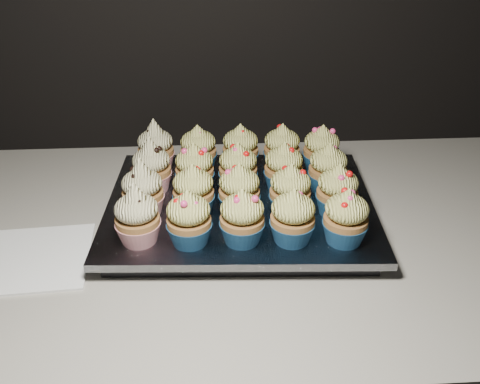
{
  "coord_description": "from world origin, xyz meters",
  "views": [
    {
      "loc": [
        -0.24,
        1.0,
        1.37
      ],
      "look_at": [
        -0.2,
        1.72,
        0.95
      ],
      "focal_mm": 40.0,
      "sensor_mm": 36.0,
      "label": 1
    }
  ],
  "objects": [
    {
      "name": "cupcake_4",
      "position": [
        -0.06,
        1.6,
        0.97
      ],
      "size": [
        0.06,
        0.06,
        0.08
      ],
      "color": "navy",
      "rests_on": "foil_lining"
    },
    {
      "name": "cupcake_13",
      "position": [
        -0.12,
        1.75,
        0.97
      ],
      "size": [
        0.06,
        0.06,
        0.08
      ],
      "color": "navy",
      "rests_on": "foil_lining"
    },
    {
      "name": "cupcake_5",
      "position": [
        -0.34,
        1.69,
        0.97
      ],
      "size": [
        0.06,
        0.06,
        0.1
      ],
      "color": "#A31628",
      "rests_on": "foil_lining"
    },
    {
      "name": "worktop",
      "position": [
        0.0,
        1.7,
        0.88
      ],
      "size": [
        2.44,
        0.64,
        0.04
      ],
      "primitive_type": "cube",
      "color": "beige",
      "rests_on": "cabinet"
    },
    {
      "name": "cupcake_14",
      "position": [
        -0.05,
        1.75,
        0.97
      ],
      "size": [
        0.06,
        0.06,
        0.08
      ],
      "color": "navy",
      "rests_on": "foil_lining"
    },
    {
      "name": "cupcake_1",
      "position": [
        -0.27,
        1.61,
        0.97
      ],
      "size": [
        0.06,
        0.06,
        0.08
      ],
      "color": "navy",
      "rests_on": "foil_lining"
    },
    {
      "name": "cupcake_9",
      "position": [
        -0.05,
        1.67,
        0.97
      ],
      "size": [
        0.06,
        0.06,
        0.08
      ],
      "color": "navy",
      "rests_on": "foil_lining"
    },
    {
      "name": "cupcake_3",
      "position": [
        -0.13,
        1.61,
        0.97
      ],
      "size": [
        0.06,
        0.06,
        0.08
      ],
      "color": "navy",
      "rests_on": "foil_lining"
    },
    {
      "name": "cupcake_12",
      "position": [
        -0.2,
        1.76,
        0.97
      ],
      "size": [
        0.06,
        0.06,
        0.08
      ],
      "color": "navy",
      "rests_on": "foil_lining"
    },
    {
      "name": "cupcake_10",
      "position": [
        -0.33,
        1.76,
        0.97
      ],
      "size": [
        0.06,
        0.06,
        0.1
      ],
      "color": "#A31628",
      "rests_on": "foil_lining"
    },
    {
      "name": "cupcake_16",
      "position": [
        -0.26,
        1.83,
        0.97
      ],
      "size": [
        0.06,
        0.06,
        0.08
      ],
      "color": "navy",
      "rests_on": "foil_lining"
    },
    {
      "name": "baking_tray",
      "position": [
        -0.2,
        1.72,
        0.91
      ],
      "size": [
        0.4,
        0.31,
        0.02
      ],
      "primitive_type": "cube",
      "rotation": [
        0.0,
        0.0,
        -0.05
      ],
      "color": "black",
      "rests_on": "worktop"
    },
    {
      "name": "cupcake_2",
      "position": [
        -0.2,
        1.61,
        0.97
      ],
      "size": [
        0.06,
        0.06,
        0.08
      ],
      "color": "navy",
      "rests_on": "foil_lining"
    },
    {
      "name": "cupcake_7",
      "position": [
        -0.2,
        1.69,
        0.97
      ],
      "size": [
        0.06,
        0.06,
        0.08
      ],
      "color": "navy",
      "rests_on": "foil_lining"
    },
    {
      "name": "cupcake_8",
      "position": [
        -0.12,
        1.68,
        0.97
      ],
      "size": [
        0.06,
        0.06,
        0.08
      ],
      "color": "navy",
      "rests_on": "foil_lining"
    },
    {
      "name": "napkin",
      "position": [
        -0.5,
        1.63,
        0.9
      ],
      "size": [
        0.17,
        0.17,
        0.0
      ],
      "primitive_type": "cube",
      "rotation": [
        0.0,
        0.0,
        0.07
      ],
      "color": "white",
      "rests_on": "worktop"
    },
    {
      "name": "cupcake_0",
      "position": [
        -0.34,
        1.62,
        0.97
      ],
      "size": [
        0.06,
        0.06,
        0.1
      ],
      "color": "#A31628",
      "rests_on": "foil_lining"
    },
    {
      "name": "cupcake_15",
      "position": [
        -0.33,
        1.84,
        0.97
      ],
      "size": [
        0.06,
        0.06,
        0.1
      ],
      "color": "#A31628",
      "rests_on": "foil_lining"
    },
    {
      "name": "foil_lining",
      "position": [
        -0.2,
        1.72,
        0.93
      ],
      "size": [
        0.43,
        0.35,
        0.01
      ],
      "primitive_type": "cube",
      "rotation": [
        0.0,
        0.0,
        -0.05
      ],
      "color": "silver",
      "rests_on": "baking_tray"
    },
    {
      "name": "cupcake_19",
      "position": [
        -0.05,
        1.82,
        0.97
      ],
      "size": [
        0.06,
        0.06,
        0.08
      ],
      "color": "navy",
      "rests_on": "foil_lining"
    },
    {
      "name": "cupcake_6",
      "position": [
        -0.27,
        1.69,
        0.97
      ],
      "size": [
        0.06,
        0.06,
        0.08
      ],
      "color": "navy",
      "rests_on": "foil_lining"
    },
    {
      "name": "cupcake_18",
      "position": [
        -0.12,
        1.83,
        0.97
      ],
      "size": [
        0.06,
        0.06,
        0.08
      ],
      "color": "navy",
      "rests_on": "foil_lining"
    },
    {
      "name": "cupcake_11",
      "position": [
        -0.27,
        1.76,
        0.97
      ],
      "size": [
        0.06,
        0.06,
        0.08
      ],
      "color": "navy",
      "rests_on": "foil_lining"
    },
    {
      "name": "cupcake_17",
      "position": [
        -0.19,
        1.83,
        0.97
      ],
      "size": [
        0.06,
        0.06,
        0.08
      ],
      "color": "navy",
      "rests_on": "foil_lining"
    }
  ]
}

